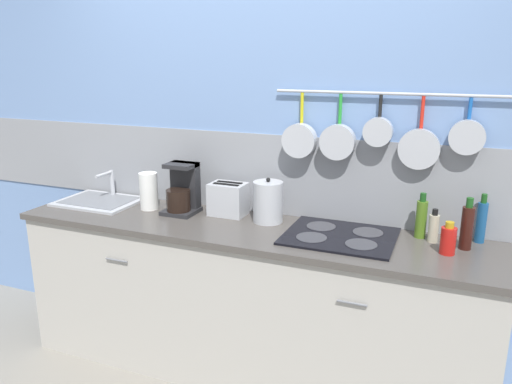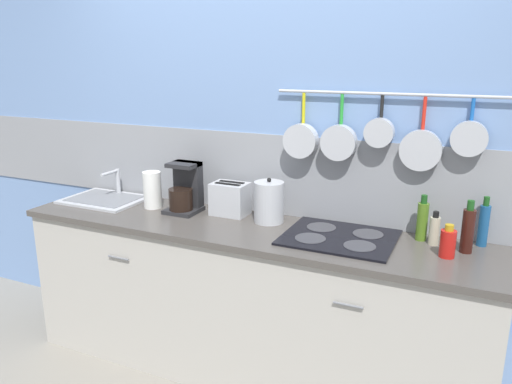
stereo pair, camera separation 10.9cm
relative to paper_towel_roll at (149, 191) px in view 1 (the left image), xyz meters
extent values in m
plane|color=gray|center=(0.67, -0.09, -1.01)|extent=(12.00, 12.00, 0.00)
cube|color=#7293C6|center=(0.67, 0.24, 0.29)|extent=(7.20, 0.06, 2.60)
cube|color=gray|center=(0.67, 0.23, 0.12)|extent=(7.20, 0.07, 0.47)
cylinder|color=#B7BABF|center=(1.35, 0.18, 0.61)|extent=(1.20, 0.02, 0.02)
cylinder|color=gold|center=(0.90, 0.18, 0.52)|extent=(0.02, 0.02, 0.16)
cylinder|color=#B7BABF|center=(0.90, 0.15, 0.34)|extent=(0.19, 0.07, 0.19)
cylinder|color=green|center=(1.11, 0.18, 0.52)|extent=(0.02, 0.02, 0.16)
cylinder|color=#B7BABF|center=(1.11, 0.15, 0.35)|extent=(0.19, 0.06, 0.19)
cylinder|color=black|center=(1.32, 0.18, 0.54)|extent=(0.02, 0.02, 0.11)
cylinder|color=#B7BABF|center=(1.32, 0.15, 0.41)|extent=(0.15, 0.06, 0.15)
cylinder|color=red|center=(1.52, 0.18, 0.52)|extent=(0.02, 0.02, 0.16)
cylinder|color=#B7BABF|center=(1.52, 0.16, 0.34)|extent=(0.21, 0.04, 0.21)
cylinder|color=#1959B2|center=(1.74, 0.18, 0.55)|extent=(0.02, 0.02, 0.10)
cylinder|color=#B7BABF|center=(1.74, 0.16, 0.41)|extent=(0.17, 0.05, 0.17)
cube|color=#B7B2A8|center=(0.67, -0.09, -0.58)|extent=(2.62, 0.53, 0.87)
cylinder|color=slate|center=(0.02, -0.37, -0.30)|extent=(0.14, 0.01, 0.01)
cylinder|color=slate|center=(1.33, -0.37, -0.30)|extent=(0.14, 0.01, 0.01)
cube|color=#4C4742|center=(0.67, -0.09, -0.13)|extent=(2.66, 0.57, 0.03)
cube|color=#B7BABF|center=(-0.37, -0.01, -0.10)|extent=(0.49, 0.38, 0.01)
cube|color=slate|center=(-0.37, -0.01, -0.10)|extent=(0.42, 0.30, 0.00)
cylinder|color=#B7BABF|center=(-0.37, 0.13, -0.02)|extent=(0.03, 0.03, 0.18)
cylinder|color=#B7BABF|center=(-0.37, 0.06, 0.06)|extent=(0.02, 0.15, 0.02)
cylinder|color=white|center=(0.00, 0.00, 0.00)|extent=(0.11, 0.11, 0.22)
cube|color=#262628|center=(0.22, 0.00, -0.10)|extent=(0.19, 0.19, 0.02)
cube|color=#262628|center=(0.22, 0.06, 0.04)|extent=(0.17, 0.07, 0.30)
cylinder|color=black|center=(0.22, -0.03, -0.03)|extent=(0.14, 0.14, 0.13)
cube|color=#262628|center=(0.22, 0.02, 0.17)|extent=(0.17, 0.14, 0.02)
cube|color=#B7BABF|center=(0.49, 0.08, -0.02)|extent=(0.21, 0.15, 0.19)
cube|color=black|center=(0.49, 0.05, 0.08)|extent=(0.16, 0.03, 0.00)
cube|color=black|center=(0.49, 0.10, 0.08)|extent=(0.16, 0.03, 0.00)
cube|color=black|center=(0.38, 0.08, 0.02)|extent=(0.02, 0.02, 0.02)
cylinder|color=#B7BABF|center=(0.75, 0.05, 0.00)|extent=(0.17, 0.17, 0.23)
sphere|color=black|center=(0.75, 0.05, 0.13)|extent=(0.02, 0.02, 0.02)
cube|color=black|center=(1.19, -0.05, -0.11)|extent=(0.56, 0.46, 0.01)
cylinder|color=#38383D|center=(1.06, -0.14, -0.10)|extent=(0.16, 0.16, 0.00)
cylinder|color=#38383D|center=(1.32, -0.14, -0.10)|extent=(0.16, 0.16, 0.00)
cylinder|color=#38383D|center=(1.06, 0.04, -0.10)|extent=(0.16, 0.16, 0.00)
cylinder|color=#38383D|center=(1.32, 0.04, -0.10)|extent=(0.16, 0.16, 0.00)
cylinder|color=#4C721E|center=(1.57, 0.11, -0.02)|extent=(0.06, 0.06, 0.19)
cylinder|color=#194C19|center=(1.57, 0.11, 0.10)|extent=(0.03, 0.03, 0.04)
cylinder|color=#BFB799|center=(1.63, 0.07, -0.04)|extent=(0.05, 0.05, 0.14)
cylinder|color=black|center=(1.63, 0.07, 0.04)|extent=(0.03, 0.03, 0.03)
cylinder|color=red|center=(1.71, -0.07, -0.05)|extent=(0.07, 0.07, 0.13)
cylinder|color=#B28C19|center=(1.71, -0.07, 0.03)|extent=(0.04, 0.04, 0.03)
cylinder|color=#33140F|center=(1.78, 0.02, -0.01)|extent=(0.06, 0.06, 0.21)
cylinder|color=#194C19|center=(1.78, 0.02, 0.12)|extent=(0.03, 0.03, 0.05)
cylinder|color=navy|center=(1.85, 0.15, -0.01)|extent=(0.05, 0.05, 0.21)
cylinder|color=#194C19|center=(1.85, 0.15, 0.12)|extent=(0.03, 0.03, 0.05)
camera|label=1|loc=(1.70, -2.45, 0.79)|focal=35.00mm
camera|label=2|loc=(1.80, -2.40, 0.79)|focal=35.00mm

